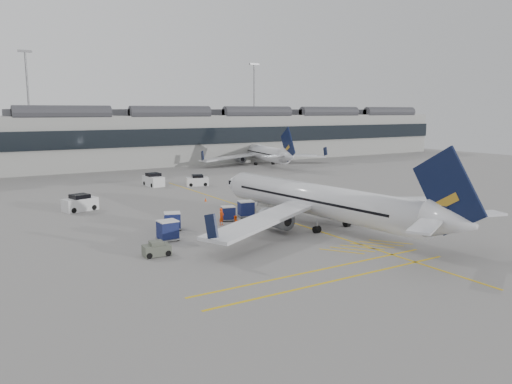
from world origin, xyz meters
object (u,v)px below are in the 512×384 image
airliner_main (322,201)px  ramp_agent_a (222,217)px  baggage_cart_a (246,208)px  ramp_agent_b (235,224)px  pushback_tug (157,249)px  belt_loader (270,206)px

airliner_main → ramp_agent_a: size_ratio=19.08×
baggage_cart_a → ramp_agent_b: size_ratio=1.15×
ramp_agent_a → airliner_main: bearing=-62.2°
baggage_cart_a → pushback_tug: size_ratio=0.88×
belt_loader → ramp_agent_b: 11.83m
ramp_agent_a → pushback_tug: bearing=-169.7°
belt_loader → ramp_agent_b: bearing=-163.3°
belt_loader → ramp_agent_b: belt_loader is taller
baggage_cart_a → ramp_agent_a: baggage_cart_a is taller
baggage_cart_a → ramp_agent_b: (-4.75, -5.92, -0.12)m
baggage_cart_a → pushback_tug: (-14.26, -9.38, -0.45)m
ramp_agent_b → belt_loader: bearing=-158.9°
baggage_cart_a → belt_loader: bearing=31.8°
airliner_main → pushback_tug: 18.62m
ramp_agent_a → belt_loader: bearing=-2.2°
ramp_agent_b → airliner_main: bearing=145.9°
airliner_main → ramp_agent_a: 10.71m
airliner_main → belt_loader: 10.26m
airliner_main → pushback_tug: (-18.47, -0.98, -2.18)m
airliner_main → ramp_agent_a: (-8.49, 6.27, -1.82)m
airliner_main → ramp_agent_b: (-8.96, 2.48, -1.86)m
baggage_cart_a → ramp_agent_a: bearing=-142.4°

